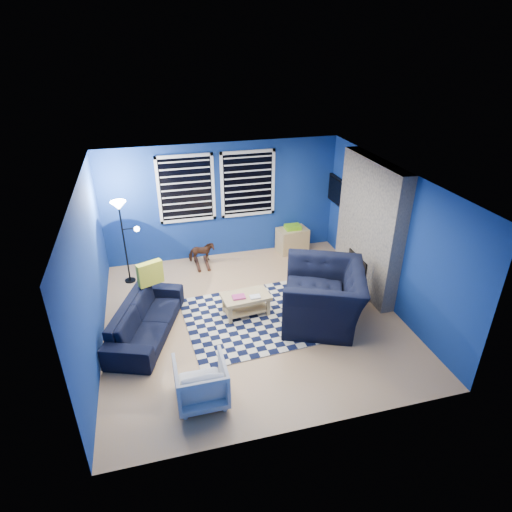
{
  "coord_description": "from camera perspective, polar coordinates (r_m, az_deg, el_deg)",
  "views": [
    {
      "loc": [
        -1.5,
        -5.99,
        4.43
      ],
      "look_at": [
        0.16,
        0.3,
        1.03
      ],
      "focal_mm": 30.0,
      "sensor_mm": 36.0,
      "label": 1
    }
  ],
  "objects": [
    {
      "name": "floor",
      "position": [
        7.6,
        -0.56,
        -8.06
      ],
      "size": [
        5.0,
        5.0,
        0.0
      ],
      "primitive_type": "plane",
      "color": "tan",
      "rests_on": "ground"
    },
    {
      "name": "ceiling",
      "position": [
        6.47,
        -0.66,
        10.24
      ],
      "size": [
        5.0,
        5.0,
        0.0
      ],
      "primitive_type": "plane",
      "rotation": [
        3.14,
        0.0,
        0.0
      ],
      "color": "white",
      "rests_on": "wall_back"
    },
    {
      "name": "wall_back",
      "position": [
        9.19,
        -4.48,
        7.27
      ],
      "size": [
        5.0,
        0.0,
        5.0
      ],
      "primitive_type": "plane",
      "rotation": [
        1.57,
        0.0,
        0.0
      ],
      "color": "navy",
      "rests_on": "floor"
    },
    {
      "name": "wall_left",
      "position": [
        6.85,
        -21.33,
        -2.12
      ],
      "size": [
        0.0,
        5.0,
        5.0
      ],
      "primitive_type": "plane",
      "rotation": [
        1.57,
        0.0,
        1.57
      ],
      "color": "navy",
      "rests_on": "floor"
    },
    {
      "name": "wall_right",
      "position": [
        7.87,
        17.34,
        2.46
      ],
      "size": [
        0.0,
        5.0,
        5.0
      ],
      "primitive_type": "plane",
      "rotation": [
        1.57,
        0.0,
        -1.57
      ],
      "color": "navy",
      "rests_on": "floor"
    },
    {
      "name": "fireplace",
      "position": [
        8.21,
        14.7,
        3.47
      ],
      "size": [
        0.65,
        2.0,
        2.5
      ],
      "color": "gray",
      "rests_on": "floor"
    },
    {
      "name": "window_left",
      "position": [
        8.94,
        -9.29,
        8.79
      ],
      "size": [
        1.17,
        0.06,
        1.42
      ],
      "color": "black",
      "rests_on": "wall_back"
    },
    {
      "name": "window_right",
      "position": [
        9.14,
        -1.08,
        9.57
      ],
      "size": [
        1.17,
        0.06,
        1.42
      ],
      "color": "black",
      "rests_on": "wall_back"
    },
    {
      "name": "tv",
      "position": [
        9.41,
        11.03,
        8.31
      ],
      "size": [
        0.07,
        1.0,
        0.58
      ],
      "color": "black",
      "rests_on": "wall_right"
    },
    {
      "name": "rug",
      "position": [
        7.56,
        0.37,
        -8.19
      ],
      "size": [
        2.63,
        2.16,
        0.02
      ],
      "primitive_type": "cube",
      "rotation": [
        0.0,
        0.0,
        0.07
      ],
      "color": "black",
      "rests_on": "floor"
    },
    {
      "name": "sofa",
      "position": [
        7.27,
        -14.48,
        -8.18
      ],
      "size": [
        2.09,
        1.39,
        0.57
      ],
      "primitive_type": "imported",
      "rotation": [
        0.0,
        0.0,
        1.21
      ],
      "color": "black",
      "rests_on": "floor"
    },
    {
      "name": "armchair_big",
      "position": [
        7.35,
        8.98,
        -5.22
      ],
      "size": [
        1.88,
        1.77,
        0.97
      ],
      "primitive_type": "imported",
      "rotation": [
        0.0,
        0.0,
        -1.96
      ],
      "color": "black",
      "rests_on": "floor"
    },
    {
      "name": "armchair_bent",
      "position": [
        5.97,
        -7.36,
        -16.27
      ],
      "size": [
        0.68,
        0.7,
        0.63
      ],
      "primitive_type": "imported",
      "rotation": [
        0.0,
        0.0,
        3.15
      ],
      "color": "gray",
      "rests_on": "floor"
    },
    {
      "name": "rocking_horse",
      "position": [
        9.12,
        -7.28,
        0.42
      ],
      "size": [
        0.25,
        0.54,
        0.45
      ],
      "primitive_type": "imported",
      "rotation": [
        0.0,
        0.0,
        1.59
      ],
      "color": "#4C2918",
      "rests_on": "floor"
    },
    {
      "name": "coffee_table",
      "position": [
        7.5,
        -1.36,
        -5.94
      ],
      "size": [
        0.86,
        0.55,
        0.41
      ],
      "rotation": [
        0.0,
        0.0,
        0.1
      ],
      "color": "tan",
      "rests_on": "rug"
    },
    {
      "name": "cabinet",
      "position": [
        9.7,
        4.85,
        2.2
      ],
      "size": [
        0.7,
        0.51,
        0.64
      ],
      "rotation": [
        0.0,
        0.0,
        0.12
      ],
      "color": "tan",
      "rests_on": "floor"
    },
    {
      "name": "floor_lamp",
      "position": [
        8.38,
        -17.51,
        4.98
      ],
      "size": [
        0.46,
        0.28,
        1.69
      ],
      "color": "black",
      "rests_on": "floor"
    },
    {
      "name": "throw_pillow",
      "position": [
        7.54,
        -13.93,
        -2.26
      ],
      "size": [
        0.45,
        0.29,
        0.42
      ],
      "primitive_type": "cube",
      "rotation": [
        0.0,
        0.0,
        0.39
      ],
      "color": "yellow",
      "rests_on": "sofa"
    }
  ]
}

